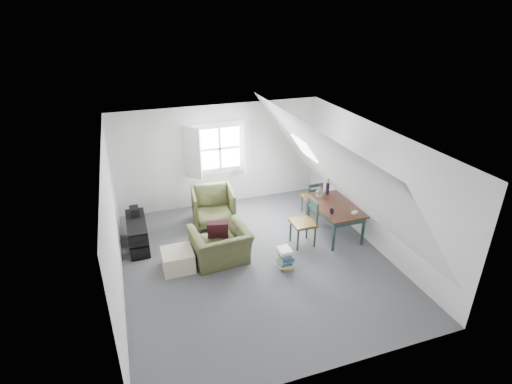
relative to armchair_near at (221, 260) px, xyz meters
name	(u,v)px	position (x,y,z in m)	size (l,w,h in m)	color
floor	(256,261)	(0.65, -0.26, 0.00)	(5.50, 5.50, 0.00)	#49494D
ceiling	(256,140)	(0.65, -0.26, 2.50)	(5.50, 5.50, 0.00)	white
wall_back	(220,156)	(0.65, 2.49, 1.25)	(5.00, 5.00, 0.00)	silver
wall_front	(328,301)	(0.65, -3.01, 1.25)	(5.00, 5.00, 0.00)	silver
wall_left	(113,228)	(-1.85, -0.26, 1.25)	(5.50, 5.50, 0.00)	silver
wall_right	(374,187)	(3.15, -0.26, 1.25)	(5.50, 5.50, 0.00)	silver
slope_left	(168,191)	(-0.90, -0.26, 1.78)	(5.50, 5.50, 0.00)	white
slope_right	(334,168)	(2.20, -0.26, 1.78)	(5.50, 5.50, 0.00)	white
dormer_window	(220,149)	(0.65, 2.41, 1.45)	(1.71, 0.35, 1.30)	white
skylight	(304,148)	(2.20, 1.04, 1.75)	(0.55, 0.75, 0.04)	white
armchair_near	(221,260)	(0.00, 0.00, 0.00)	(1.07, 0.94, 0.70)	#424724
armchair_far	(214,223)	(0.22, 1.50, 0.00)	(0.90, 0.93, 0.85)	#424724
throw_pillow	(218,230)	(0.00, 0.15, 0.62)	(0.40, 0.12, 0.40)	#350E19
ottoman	(178,260)	(-0.83, 0.01, 0.19)	(0.58, 0.58, 0.39)	#C1B592
dining_table	(335,209)	(2.60, 0.21, 0.60)	(0.82, 1.37, 0.69)	black
demijohn	(320,193)	(2.45, 0.66, 0.80)	(0.20, 0.20, 0.28)	silver
vase_twigs	(328,188)	(2.70, 0.76, 0.83)	(0.08, 0.09, 0.63)	black
cup	(332,213)	(2.35, -0.09, 0.69)	(0.10, 0.10, 0.09)	black
paper_box	(355,212)	(2.80, -0.24, 0.71)	(0.12, 0.08, 0.04)	white
dining_chair_far	(312,197)	(2.53, 1.16, 0.45)	(0.41, 0.41, 0.86)	brown
dining_chair_near	(305,222)	(1.81, 0.03, 0.52)	(0.47, 0.47, 1.00)	brown
media_shelf	(138,235)	(-1.49, 1.05, 0.26)	(0.38, 1.14, 0.59)	black
electronics_box	(134,212)	(-1.49, 1.34, 0.67)	(0.18, 0.25, 0.20)	black
magazine_stack	(285,258)	(1.11, -0.61, 0.20)	(0.30, 0.36, 0.40)	#B29933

